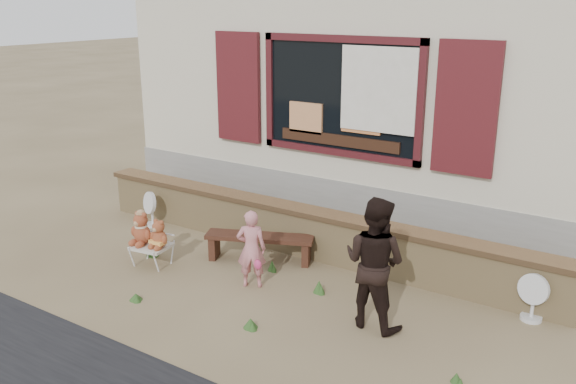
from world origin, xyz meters
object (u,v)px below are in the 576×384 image
Objects in this scene: teddy_bear_right at (159,233)px; child at (251,249)px; folding_chair at (152,247)px; teddy_bear_left at (142,227)px; bench at (260,242)px; adult at (374,263)px.

teddy_bear_right is 1.34m from child.
child is (1.47, 0.22, 0.23)m from folding_chair.
child is at bearing 0.62° from teddy_bear_left.
bench is 2.83× the size of folding_chair.
folding_chair is 1.33× the size of teddy_bear_right.
teddy_bear_left is (-0.14, -0.02, 0.25)m from folding_chair.
bench is 1.32m from teddy_bear_right.
adult is (1.64, -0.04, 0.23)m from child.
child is at bearing 3.51° from adult.
adult is at bearing 149.20° from child.
bench reaches higher than folding_chair.
child is at bearing 0.68° from folding_chair.
folding_chair is 1.13× the size of teddy_bear_left.
teddy_bear_left is at bearing -167.23° from bench.
adult is (2.00, -0.71, 0.45)m from bench.
adult is (3.25, 0.20, 0.21)m from teddy_bear_left.
bench is at bearing -14.51° from adult.
teddy_bear_right is 0.39× the size of child.
teddy_bear_left reaches higher than folding_chair.
bench is at bearing 30.67° from folding_chair.
bench is 1.48× the size of child.
teddy_bear_right is at bearing 0.00° from folding_chair.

